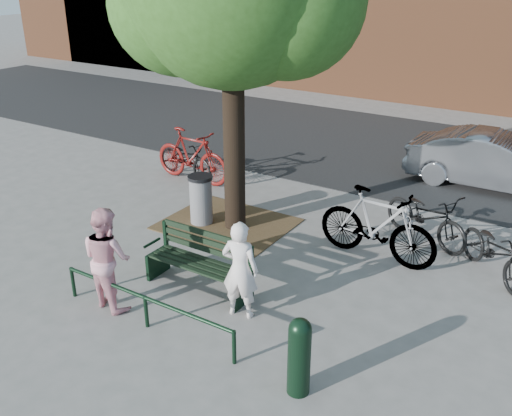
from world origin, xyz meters
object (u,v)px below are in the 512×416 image
Objects in this scene: person_right at (107,258)px; bicycle_c at (426,216)px; bollard at (299,354)px; litter_bin at (201,199)px; parked_car at (494,161)px; person_left at (240,270)px; park_bench at (201,260)px.

person_right is 0.84× the size of bicycle_c.
person_right is at bearing 170.13° from bicycle_c.
bollard is 5.07m from litter_bin.
person_right reaches higher than bollard.
parked_car is at bearing 18.45° from bicycle_c.
parked_car is (1.99, 7.30, -0.12)m from person_left.
person_left is at bearing 163.89° from parked_car.
park_bench is 1.16× the size of person_left.
person_right is at bearing 177.03° from bollard.
litter_bin is (-3.91, 3.22, -0.05)m from bollard.
litter_bin reaches higher than park_bench.
person_left is 1.80m from bollard.
bollard is (2.45, -1.30, 0.08)m from park_bench.
bollard is 0.27× the size of parked_car.
person_right is 0.42× the size of parked_car.
parked_car is at bearing 48.97° from litter_bin.
parked_car is at bearing 67.16° from park_bench.
bicycle_c is (3.33, 4.63, -0.30)m from person_right.
person_right reaches higher than parked_car.
park_bench is 1.10× the size of person_right.
bicycle_c is (1.54, 3.81, -0.25)m from person_left.
park_bench is at bearing -52.61° from litter_bin.
park_bench is at bearing -29.98° from person_left.
bicycle_c is at bearing 54.57° from park_bench.
person_left reaches higher than litter_bin.
bollard is 8.31m from parked_car.
bicycle_c is (0.04, 4.80, -0.06)m from bollard.
bollard is at bearing -173.54° from person_right.
person_left is 0.39× the size of parked_car.
bollard is (1.50, -0.99, -0.19)m from person_left.
parked_car is at bearing 86.55° from bollard.
person_left reaches higher than bicycle_c.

